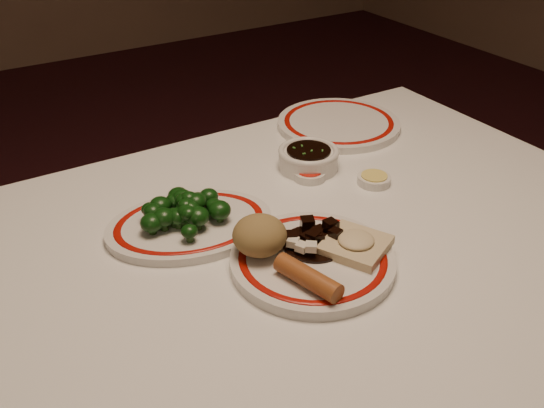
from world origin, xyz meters
The scene contains 12 objects.
dining_table centered at (0.00, 0.00, 0.66)m, with size 1.20×0.90×0.75m.
main_plate centered at (-0.05, -0.07, 0.76)m, with size 0.34×0.34×0.02m.
rice_mound centered at (-0.11, -0.01, 0.80)m, with size 0.08×0.08×0.06m, color olive.
spring_roll centered at (-0.09, -0.12, 0.78)m, with size 0.03×0.03×0.11m, color #9A5425.
fried_wonton centered at (0.02, -0.08, 0.78)m, with size 0.13×0.13×0.03m.
stirfry_heap centered at (-0.03, -0.04, 0.78)m, with size 0.10×0.10×0.03m.
broccoli_plate centered at (-0.17, 0.13, 0.76)m, with size 0.32×0.29×0.02m.
broccoli_pile centered at (-0.17, 0.13, 0.79)m, with size 0.15×0.14×0.05m.
soy_bowl centered at (0.13, 0.20, 0.77)m, with size 0.12×0.12×0.04m.
sweet_sour_dish centered at (0.11, 0.17, 0.76)m, with size 0.06×0.06×0.02m.
mustard_dish centered at (0.20, 0.09, 0.76)m, with size 0.06×0.06×0.02m.
far_plate centered at (0.30, 0.33, 0.76)m, with size 0.32×0.32×0.02m.
Camera 1 is at (-0.50, -0.67, 1.33)m, focal length 40.00 mm.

